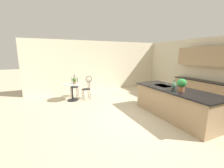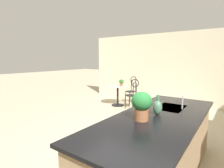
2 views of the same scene
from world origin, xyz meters
TOP-DOWN VIEW (x-y plane):
  - ground_plane at (0.00, 0.00)m, footprint 40.00×40.00m
  - wall_left_window at (-4.26, 0.00)m, footprint 0.12×7.80m
  - kitchen_island at (0.30, 0.85)m, footprint 2.80×1.06m
  - bistro_table at (-2.76, -1.85)m, footprint 0.80×0.80m
  - chair_near_window at (-3.41, -1.63)m, footprint 0.52×0.50m
  - chair_by_island at (-2.70, -1.20)m, footprint 0.39×0.49m
  - sink_faucet at (-0.25, 1.03)m, footprint 0.02×0.02m
  - potted_plant_on_table at (-2.81, -1.72)m, footprint 0.17×0.17m
  - potted_plant_counter_near at (0.60, 0.73)m, footprint 0.27×0.27m
  - vase_on_counter at (0.25, 0.81)m, footprint 0.13×0.13m

SIDE VIEW (x-z plane):
  - ground_plane at x=0.00m, z-range 0.00..0.00m
  - bistro_table at x=-2.76m, z-range 0.08..0.82m
  - kitchen_island at x=0.30m, z-range 0.00..0.92m
  - chair_near_window at x=-3.41m, z-range 0.05..1.09m
  - chair_by_island at x=-2.70m, z-range 0.05..1.09m
  - potted_plant_on_table at x=-2.81m, z-range 0.76..0.99m
  - sink_faucet at x=-0.25m, z-range 0.92..1.14m
  - vase_on_counter at x=0.25m, z-range 0.89..1.17m
  - potted_plant_counter_near at x=0.60m, z-range 0.95..1.32m
  - wall_left_window at x=-4.26m, z-range 0.00..2.70m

